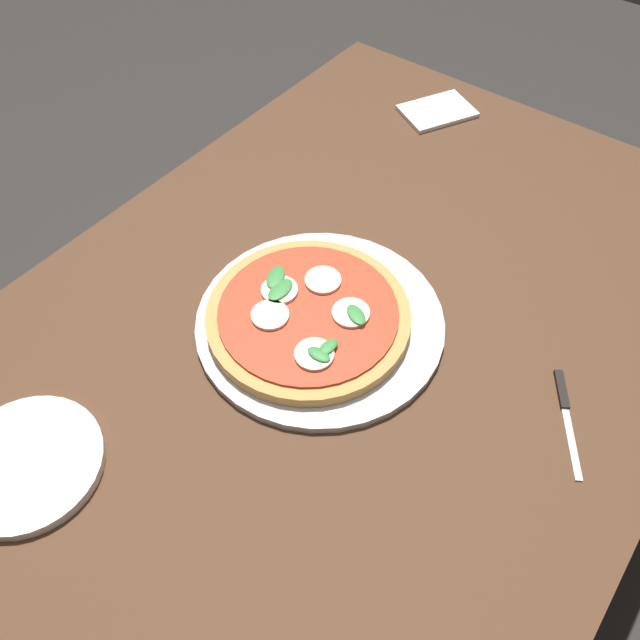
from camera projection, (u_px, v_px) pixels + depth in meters
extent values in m
plane|color=#2D2B28|center=(321.00, 549.00, 1.48)|extent=(6.00, 6.00, 0.00)
cube|color=#4C301E|center=(322.00, 358.00, 0.90)|extent=(1.39, 0.87, 0.04)
cube|color=#4C301E|center=(634.00, 358.00, 1.37)|extent=(0.07, 0.07, 0.73)
cube|color=#4C301E|center=(358.00, 218.00, 1.64)|extent=(0.07, 0.07, 0.73)
cylinder|color=silver|center=(320.00, 322.00, 0.90)|extent=(0.34, 0.34, 0.01)
cylinder|color=tan|center=(308.00, 317.00, 0.89)|extent=(0.28, 0.28, 0.02)
cylinder|color=#B7381E|center=(308.00, 312.00, 0.88)|extent=(0.25, 0.25, 0.00)
cylinder|color=#F4EACC|center=(323.00, 280.00, 0.91)|extent=(0.05, 0.05, 0.00)
cylinder|color=#F4EACC|center=(280.00, 290.00, 0.90)|extent=(0.05, 0.05, 0.00)
cylinder|color=#F4EACC|center=(270.00, 315.00, 0.87)|extent=(0.05, 0.05, 0.00)
cylinder|color=#F4EACC|center=(314.00, 354.00, 0.83)|extent=(0.05, 0.05, 0.00)
cylinder|color=#F4EACC|center=(351.00, 313.00, 0.87)|extent=(0.05, 0.05, 0.00)
ellipsoid|color=#337F38|center=(280.00, 290.00, 0.89)|extent=(0.05, 0.03, 0.00)
ellipsoid|color=#337F38|center=(328.00, 347.00, 0.83)|extent=(0.03, 0.02, 0.00)
ellipsoid|color=#337F38|center=(319.00, 354.00, 0.82)|extent=(0.02, 0.03, 0.00)
ellipsoid|color=#337F38|center=(276.00, 277.00, 0.91)|extent=(0.05, 0.04, 0.00)
ellipsoid|color=#337F38|center=(356.00, 315.00, 0.86)|extent=(0.04, 0.04, 0.00)
cylinder|color=white|center=(27.00, 464.00, 0.77)|extent=(0.18, 0.18, 0.01)
cube|color=white|center=(437.00, 111.00, 1.22)|extent=(0.16, 0.14, 0.01)
cube|color=black|center=(562.00, 389.00, 0.84)|extent=(0.05, 0.04, 0.01)
cube|color=silver|center=(572.00, 444.00, 0.79)|extent=(0.09, 0.06, 0.00)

